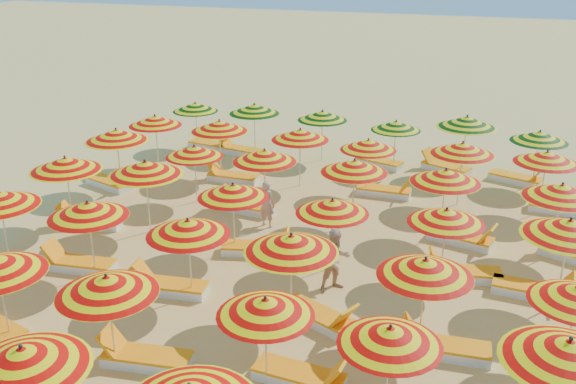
# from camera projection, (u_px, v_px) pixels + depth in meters

# --- Properties ---
(ground) EXTENTS (120.00, 120.00, 0.00)m
(ground) POSITION_uv_depth(u_px,v_px,m) (282.00, 256.00, 16.52)
(ground) COLOR tan
(ground) RESTS_ON ground
(umbrella_2) EXTENTS (2.29, 2.29, 2.11)m
(umbrella_2) POSITION_uv_depth(u_px,v_px,m) (23.00, 359.00, 9.42)
(umbrella_2) COLOR silver
(umbrella_2) RESTS_ON ground
(umbrella_8) EXTENTS (2.04, 2.04, 2.00)m
(umbrella_8) POSITION_uv_depth(u_px,v_px,m) (107.00, 285.00, 11.62)
(umbrella_8) COLOR silver
(umbrella_8) RESTS_ON ground
(umbrella_9) EXTENTS (1.84, 1.84, 1.85)m
(umbrella_9) POSITION_uv_depth(u_px,v_px,m) (265.00, 307.00, 11.17)
(umbrella_9) COLOR silver
(umbrella_9) RESTS_ON ground
(umbrella_10) EXTENTS (1.78, 1.78, 1.84)m
(umbrella_10) POSITION_uv_depth(u_px,v_px,m) (390.00, 336.00, 10.37)
(umbrella_10) COLOR silver
(umbrella_10) RESTS_ON ground
(umbrella_11) EXTENTS (2.25, 2.25, 2.14)m
(umbrella_11) POSITION_uv_depth(u_px,v_px,m) (569.00, 351.00, 9.54)
(umbrella_11) COLOR silver
(umbrella_11) RESTS_ON ground
(umbrella_13) EXTENTS (2.41, 2.41, 1.99)m
(umbrella_13) POSITION_uv_depth(u_px,v_px,m) (88.00, 210.00, 14.90)
(umbrella_13) COLOR silver
(umbrella_13) RESTS_ON ground
(umbrella_14) EXTENTS (2.22, 2.22, 1.97)m
(umbrella_14) POSITION_uv_depth(u_px,v_px,m) (188.00, 228.00, 14.01)
(umbrella_14) COLOR silver
(umbrella_14) RESTS_ON ground
(umbrella_15) EXTENTS (2.07, 2.07, 2.09)m
(umbrella_15) POSITION_uv_depth(u_px,v_px,m) (291.00, 244.00, 13.04)
(umbrella_15) COLOR silver
(umbrella_15) RESTS_ON ground
(umbrella_16) EXTENTS (2.47, 2.47, 1.99)m
(umbrella_16) POSITION_uv_depth(u_px,v_px,m) (425.00, 268.00, 12.26)
(umbrella_16) COLOR silver
(umbrella_16) RESTS_ON ground
(umbrella_18) EXTENTS (2.37, 2.37, 2.10)m
(umbrella_18) POSITION_uv_depth(u_px,v_px,m) (65.00, 164.00, 17.68)
(umbrella_18) COLOR silver
(umbrella_18) RESTS_ON ground
(umbrella_19) EXTENTS (2.27, 2.27, 2.14)m
(umbrella_19) POSITION_uv_depth(u_px,v_px,m) (145.00, 168.00, 17.24)
(umbrella_19) COLOR silver
(umbrella_19) RESTS_ON ground
(umbrella_20) EXTENTS (2.24, 2.24, 1.93)m
(umbrella_20) POSITION_uv_depth(u_px,v_px,m) (233.00, 191.00, 16.18)
(umbrella_20) COLOR silver
(umbrella_20) RESTS_ON ground
(umbrella_21) EXTENTS (2.29, 2.29, 1.89)m
(umbrella_21) POSITION_uv_depth(u_px,v_px,m) (332.00, 207.00, 15.32)
(umbrella_21) COLOR silver
(umbrella_21) RESTS_ON ground
(umbrella_22) EXTENTS (2.11, 2.11, 1.90)m
(umbrella_22) POSITION_uv_depth(u_px,v_px,m) (446.00, 216.00, 14.76)
(umbrella_22) COLOR silver
(umbrella_22) RESTS_ON ground
(umbrella_23) EXTENTS (2.58, 2.58, 2.14)m
(umbrella_23) POSITION_uv_depth(u_px,v_px,m) (570.00, 228.00, 13.63)
(umbrella_23) COLOR silver
(umbrella_23) RESTS_ON ground
(umbrella_24) EXTENTS (2.35, 2.35, 2.12)m
(umbrella_24) POSITION_uv_depth(u_px,v_px,m) (116.00, 135.00, 20.22)
(umbrella_24) COLOR silver
(umbrella_24) RESTS_ON ground
(umbrella_25) EXTENTS (2.22, 2.22, 1.86)m
(umbrella_25) POSITION_uv_depth(u_px,v_px,m) (194.00, 151.00, 19.40)
(umbrella_25) COLOR silver
(umbrella_25) RESTS_ON ground
(umbrella_26) EXTENTS (2.46, 2.46, 2.00)m
(umbrella_26) POSITION_uv_depth(u_px,v_px,m) (264.00, 156.00, 18.61)
(umbrella_26) COLOR silver
(umbrella_26) RESTS_ON ground
(umbrella_27) EXTENTS (1.95, 1.95, 2.01)m
(umbrella_27) POSITION_uv_depth(u_px,v_px,m) (354.00, 166.00, 17.72)
(umbrella_27) COLOR silver
(umbrella_27) RESTS_ON ground
(umbrella_28) EXTENTS (2.24, 2.24, 2.01)m
(umbrella_28) POSITION_uv_depth(u_px,v_px,m) (446.00, 176.00, 16.99)
(umbrella_28) COLOR silver
(umbrella_28) RESTS_ON ground
(umbrella_29) EXTENTS (2.40, 2.40, 2.03)m
(umbrella_29) POSITION_uv_depth(u_px,v_px,m) (562.00, 191.00, 15.91)
(umbrella_29) COLOR silver
(umbrella_29) RESTS_ON ground
(umbrella_30) EXTENTS (2.33, 2.33, 1.96)m
(umbrella_30) POSITION_uv_depth(u_px,v_px,m) (155.00, 121.00, 22.41)
(umbrella_30) COLOR silver
(umbrella_30) RESTS_ON ground
(umbrella_31) EXTENTS (2.38, 2.38, 2.06)m
(umbrella_31) POSITION_uv_depth(u_px,v_px,m) (219.00, 126.00, 21.40)
(umbrella_31) COLOR silver
(umbrella_31) RESTS_ON ground
(umbrella_32) EXTENTS (2.00, 2.00, 1.99)m
(umbrella_32) POSITION_uv_depth(u_px,v_px,m) (300.00, 135.00, 20.69)
(umbrella_32) COLOR silver
(umbrella_32) RESTS_ON ground
(umbrella_33) EXTENTS (2.00, 2.00, 1.88)m
(umbrella_33) POSITION_uv_depth(u_px,v_px,m) (368.00, 145.00, 19.99)
(umbrella_33) COLOR silver
(umbrella_33) RESTS_ON ground
(umbrella_34) EXTENTS (1.98, 1.98, 2.05)m
(umbrella_34) POSITION_uv_depth(u_px,v_px,m) (462.00, 149.00, 19.12)
(umbrella_34) COLOR silver
(umbrella_34) RESTS_ON ground
(umbrella_35) EXTENTS (2.01, 2.01, 1.99)m
(umbrella_35) POSITION_uv_depth(u_px,v_px,m) (547.00, 157.00, 18.52)
(umbrella_35) COLOR silver
(umbrella_35) RESTS_ON ground
(umbrella_36) EXTENTS (2.20, 2.20, 1.85)m
(umbrella_36) POSITION_uv_depth(u_px,v_px,m) (195.00, 107.00, 24.65)
(umbrella_36) COLOR silver
(umbrella_36) RESTS_ON ground
(umbrella_37) EXTENTS (2.51, 2.51, 2.01)m
(umbrella_37) POSITION_uv_depth(u_px,v_px,m) (254.00, 109.00, 23.78)
(umbrella_37) COLOR silver
(umbrella_37) RESTS_ON ground
(umbrella_38) EXTENTS (2.28, 2.28, 1.91)m
(umbrella_38) POSITION_uv_depth(u_px,v_px,m) (322.00, 116.00, 23.22)
(umbrella_38) COLOR silver
(umbrella_38) RESTS_ON ground
(umbrella_39) EXTENTS (2.25, 2.25, 1.83)m
(umbrella_39) POSITION_uv_depth(u_px,v_px,m) (396.00, 126.00, 22.22)
(umbrella_39) COLOR silver
(umbrella_39) RESTS_ON ground
(umbrella_40) EXTENTS (2.52, 2.52, 2.15)m
(umbrella_40) POSITION_uv_depth(u_px,v_px,m) (467.00, 122.00, 21.62)
(umbrella_40) COLOR silver
(umbrella_40) RESTS_ON ground
(umbrella_41) EXTENTS (2.39, 2.39, 1.94)m
(umbrella_41) POSITION_uv_depth(u_px,v_px,m) (539.00, 137.00, 20.65)
(umbrella_41) COLOR silver
(umbrella_41) RESTS_ON ground
(lounger_6) EXTENTS (1.79, 0.80, 0.69)m
(lounger_6) POSITION_uv_depth(u_px,v_px,m) (145.00, 358.00, 12.25)
(lounger_6) COLOR white
(lounger_6) RESTS_ON ground
(lounger_7) EXTENTS (1.77, 0.71, 0.69)m
(lounger_7) POSITION_uv_depth(u_px,v_px,m) (301.00, 376.00, 11.73)
(lounger_7) COLOR white
(lounger_7) RESTS_ON ground
(lounger_8) EXTENTS (1.79, 0.77, 0.69)m
(lounger_8) POSITION_uv_depth(u_px,v_px,m) (79.00, 264.00, 15.82)
(lounger_8) COLOR white
(lounger_8) RESTS_ON ground
(lounger_9) EXTENTS (1.79, 0.79, 0.69)m
(lounger_9) POSITION_uv_depth(u_px,v_px,m) (169.00, 286.00, 14.78)
(lounger_9) COLOR white
(lounger_9) RESTS_ON ground
(lounger_10) EXTENTS (1.82, 1.23, 0.69)m
(lounger_10) POSITION_uv_depth(u_px,v_px,m) (320.00, 317.00, 13.59)
(lounger_10) COLOR white
(lounger_10) RESTS_ON ground
(lounger_11) EXTENTS (1.77, 0.71, 0.69)m
(lounger_11) POSITION_uv_depth(u_px,v_px,m) (444.00, 348.00, 12.55)
(lounger_11) COLOR white
(lounger_11) RESTS_ON ground
(lounger_13) EXTENTS (1.82, 0.96, 0.69)m
(lounger_13) POSITION_uv_depth(u_px,v_px,m) (89.00, 222.00, 18.19)
(lounger_13) COLOR white
(lounger_13) RESTS_ON ground
(lounger_14) EXTENTS (1.82, 1.00, 0.69)m
(lounger_14) POSITION_uv_depth(u_px,v_px,m) (257.00, 248.00, 16.62)
(lounger_14) COLOR white
(lounger_14) RESTS_ON ground
(lounger_15) EXTENTS (1.81, 0.89, 0.69)m
(lounger_15) POSITION_uv_depth(u_px,v_px,m) (463.00, 273.00, 15.37)
(lounger_15) COLOR white
(lounger_15) RESTS_ON ground
(lounger_16) EXTENTS (1.77, 0.69, 0.69)m
(lounger_16) POSITION_uv_depth(u_px,v_px,m) (533.00, 290.00, 14.63)
(lounger_16) COLOR white
(lounger_16) RESTS_ON ground
(lounger_17) EXTENTS (1.83, 1.08, 0.69)m
(lounger_17) POSITION_uv_depth(u_px,v_px,m) (110.00, 183.00, 21.11)
(lounger_17) COLOR white
(lounger_17) RESTS_ON ground
(lounger_18) EXTENTS (1.78, 0.74, 0.69)m
(lounger_18) POSITION_uv_depth(u_px,v_px,m) (245.00, 207.00, 19.23)
(lounger_18) COLOR white
(lounger_18) RESTS_ON ground
(lounger_19) EXTENTS (1.82, 0.97, 0.69)m
(lounger_19) POSITION_uv_depth(u_px,v_px,m) (462.00, 238.00, 17.18)
(lounger_19) COLOR white
(lounger_19) RESTS_ON ground
(lounger_20) EXTENTS (1.82, 1.17, 0.69)m
(lounger_20) POSITION_uv_depth(u_px,v_px,m) (573.00, 254.00, 16.29)
(lounger_20) COLOR white
(lounger_20) RESTS_ON ground
(lounger_21) EXTENTS (1.74, 0.59, 0.69)m
(lounger_21) POSITION_uv_depth(u_px,v_px,m) (232.00, 177.00, 21.65)
(lounger_21) COLOR white
(lounger_21) RESTS_ON ground
(lounger_22) EXTENTS (1.74, 0.59, 0.69)m
(lounger_22) POSITION_uv_depth(u_px,v_px,m) (385.00, 191.00, 20.43)
(lounger_22) COLOR white
(lounger_22) RESTS_ON ground
(lounger_23) EXTENTS (1.75, 0.63, 0.69)m
(lounger_23) POSITION_uv_depth(u_px,v_px,m) (560.00, 208.00, 19.14)
(lounger_23) COLOR white
(lounger_23) RESTS_ON ground
(lounger_24) EXTENTS (1.79, 0.81, 0.69)m
(lounger_24) POSITION_uv_depth(u_px,v_px,m) (211.00, 145.00, 25.03)
(lounger_24) COLOR white
(lounger_24) RESTS_ON ground
(lounger_25) EXTENTS (1.80, 0.84, 0.69)m
(lounger_25) POSITION_uv_depth(u_px,v_px,m) (239.00, 150.00, 24.43)
(lounger_25) COLOR white
(lounger_25) RESTS_ON ground
(lounger_26) EXTENTS (1.83, 1.06, 0.69)m
(lounger_26) POSITION_uv_depth(u_px,v_px,m) (378.00, 162.00, 23.12)
(lounger_26) COLOR white
(lounger_26) RESTS_ON ground
(lounger_27) EXTENTS (1.82, 1.20, 0.69)m
(lounger_27) POSITION_uv_depth(u_px,v_px,m) (445.00, 167.00, 22.58)
(lounger_27) COLOR white
(lounger_27) RESTS_ON ground
(lounger_28) EXTENTS (1.83, 1.08, 0.69)m
(lounger_28) POSITION_uv_depth(u_px,v_px,m) (517.00, 178.00, 21.51)
(lounger_28) COLOR white
(lounger_28) RESTS_ON ground
(beachgoer_b) EXTENTS (0.92, 0.92, 1.51)m
(beachgoer_b) POSITION_uv_depth(u_px,v_px,m) (336.00, 260.00, 14.71)
(beachgoer_b) COLOR tan
(beachgoer_b) RESTS_ON ground
(beachgoer_a) EXTENTS (0.57, 0.45, 1.37)m
(beachgoer_a) POSITION_uv_depth(u_px,v_px,m) (267.00, 204.00, 18.04)
(beachgoer_a) COLOR tan
(beachgoer_a) RESTS_ON ground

